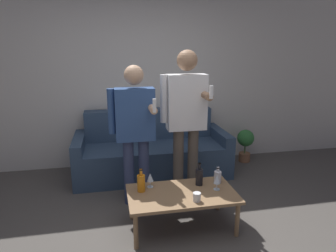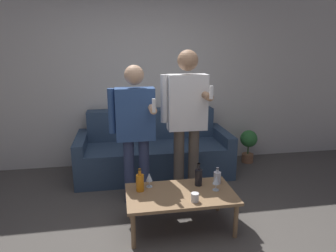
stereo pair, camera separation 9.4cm
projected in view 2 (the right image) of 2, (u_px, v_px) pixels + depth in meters
name	position (u px, v px, depth m)	size (l,w,h in m)	color
ground_plane	(160.00, 250.00, 2.72)	(16.00, 16.00, 0.00)	#514C47
wall_back	(138.00, 77.00, 4.50)	(8.00, 0.06, 2.70)	silver
couch	(154.00, 151.00, 4.36)	(2.15, 0.89, 0.89)	#334760
coffee_table	(181.00, 196.00, 2.98)	(1.08, 0.61, 0.38)	#8E6B47
bottle_orange	(140.00, 182.00, 2.99)	(0.08, 0.08, 0.24)	orange
bottle_green	(199.00, 177.00, 3.11)	(0.08, 0.08, 0.24)	black
bottle_dark	(217.00, 177.00, 3.16)	(0.08, 0.08, 0.17)	silver
wine_glass_near	(149.00, 178.00, 3.07)	(0.07, 0.07, 0.15)	silver
wine_glass_far	(216.00, 180.00, 3.00)	(0.07, 0.07, 0.16)	silver
cup_on_table	(195.00, 197.00, 2.79)	(0.07, 0.07, 0.08)	white
person_standing_left	(135.00, 126.00, 3.33)	(0.51, 0.42, 1.60)	navy
person_standing_right	(187.00, 114.00, 3.47)	(0.53, 0.45, 1.76)	brown
potted_plant	(249.00, 142.00, 4.73)	(0.27, 0.27, 0.52)	#936042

